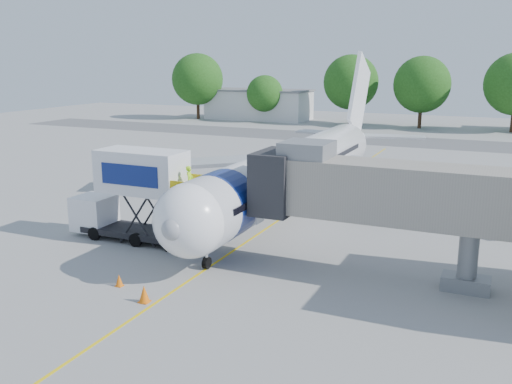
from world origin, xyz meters
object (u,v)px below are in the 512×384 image
at_px(jet_bridge, 374,192).
at_px(catering_hiloader, 134,195).
at_px(ground_tug, 19,322).
at_px(aircraft, 298,168).

distance_m(jet_bridge, catering_hiloader, 14.35).
bearing_deg(jet_bridge, ground_tug, -131.70).
bearing_deg(catering_hiloader, jet_bridge, 0.01).
distance_m(aircraft, jet_bridge, 13.77).
height_order(aircraft, jet_bridge, aircraft).
height_order(aircraft, ground_tug, aircraft).
bearing_deg(jet_bridge, catering_hiloader, -179.99).
relative_size(aircraft, catering_hiloader, 4.44).
relative_size(aircraft, ground_tug, 9.88).
bearing_deg(jet_bridge, aircraft, 125.70).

